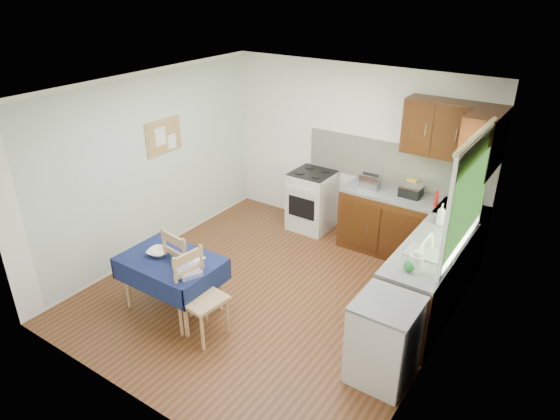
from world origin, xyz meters
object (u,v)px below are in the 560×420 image
Objects in this scene: dining_table at (171,267)px; toaster at (370,181)px; sandwich_press at (411,190)px; kettle at (416,261)px; chair_near at (199,293)px; chair_far at (186,266)px; dish_rack at (426,252)px.

dining_table is 2.96m from toaster.
sandwich_press is 1.88m from kettle.
toaster is 0.58m from sandwich_press.
chair_near is at bearing -149.67° from kettle.
sandwich_press is (0.57, 0.05, -0.02)m from toaster.
chair_far is at bearing -100.34° from toaster.
chair_near is 3.14m from sandwich_press.
dining_table is 1.15× the size of chair_near.
dining_table is 0.58m from chair_near.
toaster is 0.99× the size of sandwich_press.
chair_near is at bearing 155.31° from chair_far.
sandwich_press is at bearing -115.26° from chair_far.
sandwich_press is at bearing 112.06° from kettle.
chair_far is 4.19× the size of kettle.
dining_table is 0.18m from chair_far.
chair_far is 2.57m from kettle.
dish_rack is at bearing 92.41° from kettle.
chair_far reaches higher than dining_table.
dish_rack reaches higher than sandwich_press.
toaster is at bearing -5.89° from chair_near.
chair_near is (0.56, -0.15, -0.06)m from dining_table.
kettle reaches higher than dish_rack.
sandwich_press is 1.14× the size of kettle.
dining_table is 4.63× the size of kettle.
dish_rack reaches higher than chair_near.
toaster is 0.68× the size of dish_rack.
toaster is (0.64, 2.82, 0.48)m from chair_near.
chair_far is at bearing -143.57° from dish_rack.
chair_near is 3.58× the size of toaster.
sandwich_press is at bearing -16.04° from chair_near.
dish_rack is at bearing -46.81° from sandwich_press.
kettle is (2.39, 0.82, 0.47)m from chair_far.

